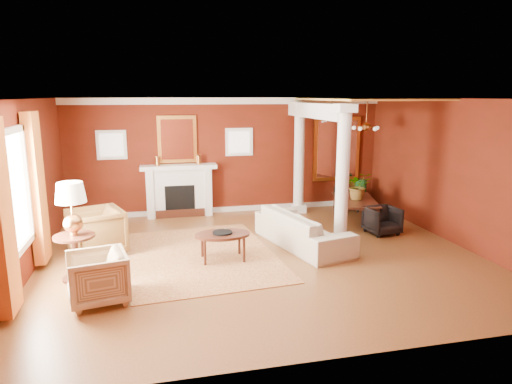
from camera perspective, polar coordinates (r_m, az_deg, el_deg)
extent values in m
plane|color=brown|center=(8.65, 0.73, -8.01)|extent=(8.00, 8.00, 0.00)
cube|color=#5E180D|center=(11.66, -3.35, 4.55)|extent=(8.00, 0.04, 2.90)
cube|color=#5E180D|center=(5.03, 10.33, -5.68)|extent=(8.00, 0.04, 2.90)
cube|color=#5E180D|center=(8.30, -27.16, 0.17)|extent=(0.04, 7.00, 2.90)
cube|color=#5E180D|center=(9.99, 23.66, 2.30)|extent=(0.04, 7.00, 2.90)
cube|color=white|center=(8.13, 0.79, 11.58)|extent=(8.00, 7.00, 0.04)
cube|color=white|center=(11.49, -9.56, -0.02)|extent=(1.60, 0.34, 1.20)
cube|color=black|center=(11.35, -9.48, -0.94)|extent=(0.72, 0.03, 0.70)
cube|color=#32160E|center=(11.43, -9.42, -2.65)|extent=(1.20, 0.05, 0.20)
cube|color=white|center=(11.33, -9.66, 3.11)|extent=(1.85, 0.42, 0.10)
cube|color=white|center=(11.44, -13.05, -0.21)|extent=(0.16, 0.40, 1.20)
cube|color=white|center=(11.52, -6.08, 0.12)|extent=(0.16, 0.40, 1.20)
cube|color=gold|center=(11.42, -9.83, 6.51)|extent=(0.95, 0.06, 1.15)
cube|color=white|center=(11.39, -9.82, 6.49)|extent=(0.78, 0.02, 0.98)
cube|color=white|center=(11.46, -17.61, 5.64)|extent=(0.70, 0.06, 0.70)
cube|color=white|center=(11.42, -17.62, 5.62)|extent=(0.54, 0.02, 0.54)
cube|color=white|center=(11.63, -2.13, 6.28)|extent=(0.70, 0.06, 0.70)
cube|color=white|center=(11.60, -2.10, 6.26)|extent=(0.54, 0.02, 0.54)
cube|color=white|center=(7.71, -28.17, 0.01)|extent=(0.03, 1.30, 1.70)
cube|color=white|center=(7.04, -29.33, -1.14)|extent=(0.08, 0.10, 1.90)
cube|color=white|center=(8.36, -26.74, 0.99)|extent=(0.08, 0.10, 1.90)
cube|color=#BD6020|center=(6.77, -29.32, -2.91)|extent=(0.18, 0.55, 2.60)
cube|color=#BD6020|center=(8.66, -25.74, 0.41)|extent=(0.18, 0.55, 2.60)
cube|color=white|center=(9.41, 10.45, -5.90)|extent=(0.34, 0.34, 0.20)
cylinder|color=white|center=(9.09, 10.77, 2.23)|extent=(0.26, 0.26, 2.50)
cube|color=white|center=(8.97, 11.09, 10.25)|extent=(0.36, 0.36, 0.16)
cube|color=white|center=(11.84, 5.28, -2.02)|extent=(0.34, 0.34, 0.20)
cylinder|color=white|center=(11.58, 5.41, 4.47)|extent=(0.26, 0.26, 2.50)
cube|color=white|center=(11.49, 5.54, 10.76)|extent=(0.36, 0.36, 0.16)
cube|color=white|center=(10.45, 7.47, 10.04)|extent=(0.30, 3.20, 0.32)
cube|color=gold|center=(10.77, 13.64, 11.20)|extent=(2.30, 3.40, 0.04)
cube|color=gold|center=(12.42, 10.03, 5.31)|extent=(1.30, 0.06, 1.70)
cube|color=white|center=(12.39, 10.10, 5.29)|extent=(1.10, 0.02, 1.50)
cylinder|color=#B37438|center=(10.84, 13.69, 9.64)|extent=(0.02, 0.02, 0.65)
sphere|color=#B37438|center=(10.86, 13.60, 7.93)|extent=(0.20, 0.20, 0.20)
sphere|color=#ECE5C8|center=(10.99, 14.91, 7.75)|extent=(0.09, 0.09, 0.09)
sphere|color=#ECE5C8|center=(11.14, 13.38, 7.88)|extent=(0.09, 0.09, 0.09)
sphere|color=#ECE5C8|center=(10.91, 12.13, 7.85)|extent=(0.09, 0.09, 0.09)
sphere|color=#ECE5C8|center=(10.61, 12.89, 7.71)|extent=(0.09, 0.09, 0.09)
sphere|color=#ECE5C8|center=(10.66, 14.65, 7.64)|extent=(0.09, 0.09, 0.09)
cube|color=white|center=(11.52, -3.40, 11.29)|extent=(8.00, 0.08, 0.16)
cube|color=white|center=(11.88, -3.24, -2.14)|extent=(8.00, 0.08, 0.12)
cube|color=maroon|center=(8.73, -6.99, -7.87)|extent=(2.99, 3.81, 0.01)
imported|color=beige|center=(9.15, 5.88, -3.87)|extent=(1.26, 2.49, 0.93)
imported|color=black|center=(9.11, -19.43, -4.46)|extent=(1.15, 1.18, 0.97)
imported|color=tan|center=(7.08, -19.23, -9.81)|extent=(0.90, 0.94, 0.83)
cylinder|color=#32160E|center=(8.33, -4.21, -5.35)|extent=(1.00, 1.00, 0.05)
cylinder|color=#32160E|center=(8.16, -6.40, -7.67)|extent=(0.05, 0.05, 0.45)
cylinder|color=#32160E|center=(8.26, -1.51, -7.34)|extent=(0.05, 0.05, 0.45)
cylinder|color=#32160E|center=(8.57, -6.75, -6.69)|extent=(0.05, 0.05, 0.45)
cylinder|color=#32160E|center=(8.67, -2.10, -6.40)|extent=(0.05, 0.05, 0.45)
imported|color=#32160E|center=(8.36, -4.39, -4.30)|extent=(0.16, 0.08, 0.23)
cylinder|color=#32160E|center=(8.17, -21.39, -9.98)|extent=(0.48, 0.48, 0.04)
cylinder|color=#32160E|center=(8.05, -21.58, -7.68)|extent=(0.10, 0.10, 0.74)
cylinder|color=#32160E|center=(7.94, -21.78, -5.17)|extent=(0.65, 0.65, 0.04)
sphere|color=#B37438|center=(7.88, -21.90, -3.66)|extent=(0.30, 0.30, 0.30)
cylinder|color=#B37438|center=(7.82, -22.03, -2.14)|extent=(0.03, 0.03, 0.32)
cone|color=#ECE5C8|center=(7.76, -22.20, -0.05)|extent=(0.48, 0.48, 0.32)
imported|color=#32160E|center=(10.97, 12.42, -1.50)|extent=(0.98, 1.71, 0.90)
imported|color=black|center=(10.27, 15.53, -3.30)|extent=(0.71, 0.67, 0.66)
imported|color=black|center=(12.26, 11.38, -0.46)|extent=(0.91, 0.89, 0.73)
sphere|color=#15421A|center=(12.42, 12.87, -1.33)|extent=(0.34, 0.34, 0.34)
cylinder|color=#15421A|center=(12.37, 12.92, -0.25)|extent=(0.30, 0.30, 0.79)
imported|color=#26591E|center=(10.84, 12.73, 2.13)|extent=(0.69, 0.74, 0.50)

